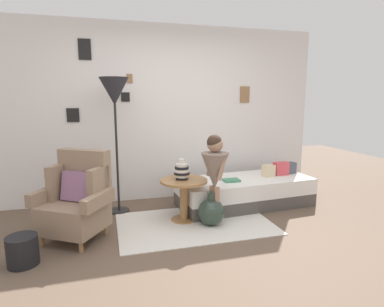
# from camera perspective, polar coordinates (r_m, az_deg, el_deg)

# --- Properties ---
(ground_plane) EXTENTS (12.00, 12.00, 0.00)m
(ground_plane) POSITION_cam_1_polar(r_m,az_deg,el_deg) (3.30, 1.97, -17.68)
(ground_plane) COLOR brown
(gallery_wall) EXTENTS (4.80, 0.12, 2.60)m
(gallery_wall) POSITION_cam_1_polar(r_m,az_deg,el_deg) (4.82, -4.94, 7.20)
(gallery_wall) COLOR silver
(gallery_wall) RESTS_ON ground
(rug) EXTENTS (1.87, 1.19, 0.01)m
(rug) POSITION_cam_1_polar(r_m,az_deg,el_deg) (3.98, 0.49, -12.58)
(rug) COLOR silver
(rug) RESTS_ON ground
(armchair) EXTENTS (0.90, 0.85, 0.97)m
(armchair) POSITION_cam_1_polar(r_m,az_deg,el_deg) (3.70, -20.12, -7.83)
(armchair) COLOR #9E7042
(armchair) RESTS_ON ground
(daybed) EXTENTS (1.96, 0.95, 0.40)m
(daybed) POSITION_cam_1_polar(r_m,az_deg,el_deg) (4.65, 9.50, -6.82)
(daybed) COLOR #4C4742
(daybed) RESTS_ON ground
(pillow_head) EXTENTS (0.22, 0.15, 0.17)m
(pillow_head) POSITION_cam_1_polar(r_m,az_deg,el_deg) (5.02, 17.12, -2.53)
(pillow_head) COLOR #474C56
(pillow_head) RESTS_ON daybed
(pillow_mid) EXTENTS (0.22, 0.13, 0.19)m
(pillow_mid) POSITION_cam_1_polar(r_m,az_deg,el_deg) (4.89, 15.83, -2.64)
(pillow_mid) COLOR #D64C56
(pillow_mid) RESTS_ON daybed
(pillow_back) EXTENTS (0.19, 0.15, 0.17)m
(pillow_back) POSITION_cam_1_polar(r_m,az_deg,el_deg) (4.75, 13.69, -3.06)
(pillow_back) COLOR beige
(pillow_back) RESTS_ON daybed
(side_table) EXTENTS (0.59, 0.59, 0.53)m
(side_table) POSITION_cam_1_polar(r_m,az_deg,el_deg) (3.97, -1.50, -6.82)
(side_table) COLOR #9E7042
(side_table) RESTS_ON ground
(vase_striped) EXTENTS (0.20, 0.20, 0.26)m
(vase_striped) POSITION_cam_1_polar(r_m,az_deg,el_deg) (3.91, -1.86, -3.20)
(vase_striped) COLOR black
(vase_striped) RESTS_ON side_table
(floor_lamp) EXTENTS (0.38, 0.38, 1.80)m
(floor_lamp) POSITION_cam_1_polar(r_m,az_deg,el_deg) (4.24, -13.88, 9.95)
(floor_lamp) COLOR black
(floor_lamp) RESTS_ON ground
(person_child) EXTENTS (0.34, 0.34, 1.11)m
(person_child) POSITION_cam_1_polar(r_m,az_deg,el_deg) (3.80, 4.15, -2.59)
(person_child) COLOR #A37A60
(person_child) RESTS_ON ground
(book_on_daybed) EXTENTS (0.22, 0.16, 0.03)m
(book_on_daybed) POSITION_cam_1_polar(r_m,az_deg,el_deg) (4.39, 7.16, -4.84)
(book_on_daybed) COLOR #458D68
(book_on_daybed) RESTS_ON daybed
(demijohn_near) EXTENTS (0.33, 0.33, 0.41)m
(demijohn_near) POSITION_cam_1_polar(r_m,az_deg,el_deg) (3.91, 3.50, -10.48)
(demijohn_near) COLOR #2D3D33
(demijohn_near) RESTS_ON ground
(magazine_basket) EXTENTS (0.28, 0.28, 0.28)m
(magazine_basket) POSITION_cam_1_polar(r_m,az_deg,el_deg) (3.43, -28.39, -15.22)
(magazine_basket) COLOR black
(magazine_basket) RESTS_ON ground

